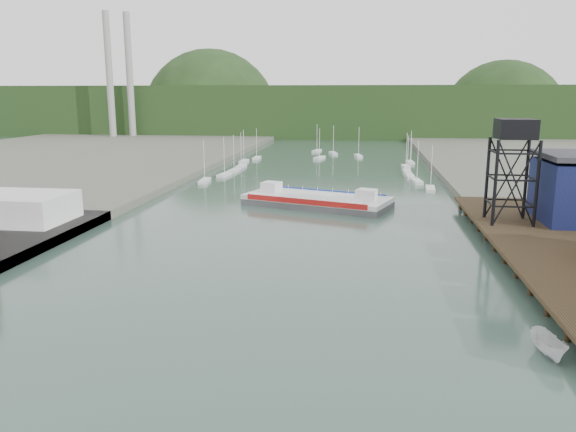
# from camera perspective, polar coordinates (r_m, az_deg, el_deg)

# --- Properties ---
(ground) EXTENTS (600.00, 600.00, 0.00)m
(ground) POSITION_cam_1_polar(r_m,az_deg,el_deg) (40.70, -12.04, -20.44)
(ground) COLOR #2D463A
(ground) RESTS_ON ground
(east_pier) EXTENTS (14.00, 70.00, 2.45)m
(east_pier) POSITION_cam_1_polar(r_m,az_deg,el_deg) (83.26, 24.77, -2.72)
(east_pier) COLOR black
(east_pier) RESTS_ON ground
(white_shed) EXTENTS (18.00, 12.00, 4.50)m
(white_shed) POSITION_cam_1_polar(r_m,az_deg,el_deg) (101.17, -26.23, 0.78)
(white_shed) COLOR silver
(white_shed) RESTS_ON west_quay
(lift_tower) EXTENTS (6.50, 6.50, 16.00)m
(lift_tower) POSITION_cam_1_polar(r_m,az_deg,el_deg) (93.01, 22.07, 7.59)
(lift_tower) COLOR black
(lift_tower) RESTS_ON east_pier
(marina_sailboats) EXTENTS (57.71, 92.65, 0.90)m
(marina_sailboats) POSITION_cam_1_polar(r_m,az_deg,el_deg) (172.27, 3.69, 5.10)
(marina_sailboats) COLOR silver
(marina_sailboats) RESTS_ON ground
(smokestacks) EXTENTS (11.20, 8.20, 60.00)m
(smokestacks) POSITION_cam_1_polar(r_m,az_deg,el_deg) (289.94, -16.73, 13.40)
(smokestacks) COLOR gray
(smokestacks) RESTS_ON ground
(distant_hills) EXTENTS (500.00, 120.00, 80.00)m
(distant_hills) POSITION_cam_1_polar(r_m,az_deg,el_deg) (333.97, 5.11, 10.28)
(distant_hills) COLOR black
(distant_hills) RESTS_ON ground
(chain_ferry) EXTENTS (30.67, 20.04, 4.11)m
(chain_ferry) POSITION_cam_1_polar(r_m,az_deg,el_deg) (111.79, 2.95, 1.63)
(chain_ferry) COLOR #49494C
(chain_ferry) RESTS_ON ground
(motorboat) EXTENTS (2.62, 5.36, 1.99)m
(motorboat) POSITION_cam_1_polar(r_m,az_deg,el_deg) (53.43, 24.99, -11.88)
(motorboat) COLOR silver
(motorboat) RESTS_ON ground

